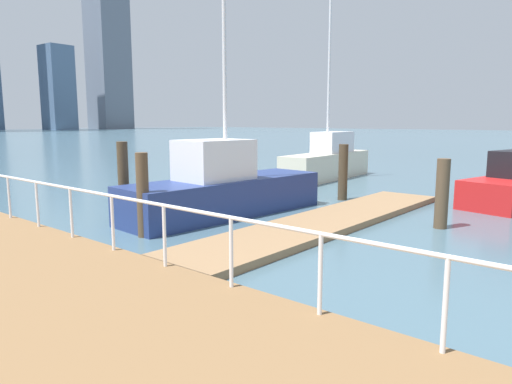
# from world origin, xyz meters

# --- Properties ---
(ground_plane) EXTENTS (300.00, 300.00, 0.00)m
(ground_plane) POSITION_xyz_m (0.00, 20.00, 0.00)
(ground_plane) COLOR #476675
(floating_dock) EXTENTS (12.09, 2.00, 0.18)m
(floating_dock) POSITION_xyz_m (2.54, 11.54, 0.09)
(floating_dock) COLOR #93704C
(floating_dock) RESTS_ON ground_plane
(boardwalk_railing) EXTENTS (0.06, 27.72, 1.08)m
(boardwalk_railing) POSITION_xyz_m (-3.15, 9.47, 1.23)
(boardwalk_railing) COLOR white
(boardwalk_railing) RESTS_ON boardwalk
(dock_piling_0) EXTENTS (0.34, 0.34, 1.86)m
(dock_piling_0) POSITION_xyz_m (4.49, 9.00, 0.93)
(dock_piling_0) COLOR brown
(dock_piling_0) RESTS_ON ground_plane
(dock_piling_1) EXTENTS (0.31, 0.31, 2.25)m
(dock_piling_1) POSITION_xyz_m (-0.21, 16.54, 1.13)
(dock_piling_1) COLOR #473826
(dock_piling_1) RESTS_ON ground_plane
(dock_piling_2) EXTENTS (0.34, 0.34, 2.01)m
(dock_piling_2) POSITION_xyz_m (6.81, 13.29, 1.01)
(dock_piling_2) COLOR #473826
(dock_piling_2) RESTS_ON ground_plane
(dock_piling_3) EXTENTS (0.30, 0.30, 2.08)m
(dock_piling_3) POSITION_xyz_m (-1.18, 14.29, 1.04)
(dock_piling_3) COLOR brown
(dock_piling_3) RESTS_ON ground_plane
(dock_piling_4) EXTENTS (0.25, 0.25, 2.29)m
(dock_piling_4) POSITION_xyz_m (1.08, 14.54, 1.15)
(dock_piling_4) COLOR brown
(dock_piling_4) RESTS_ON ground_plane
(moored_boat_0) EXTENTS (6.83, 2.01, 8.51)m
(moored_boat_0) POSITION_xyz_m (11.87, 17.01, 0.89)
(moored_boat_0) COLOR beige
(moored_boat_0) RESTS_ON ground_plane
(moored_boat_2) EXTENTS (6.85, 2.38, 7.39)m
(moored_boat_2) POSITION_xyz_m (2.04, 14.67, 0.81)
(moored_boat_2) COLOR navy
(moored_boat_2) RESTS_ON ground_plane
(skyline_tower_6) EXTENTS (8.18, 8.60, 26.17)m
(skyline_tower_6) POSITION_xyz_m (66.39, 149.79, 13.09)
(skyline_tower_6) COLOR slate
(skyline_tower_6) RESTS_ON ground_plane
(skyline_tower_7) EXTENTS (11.58, 12.74, 70.91)m
(skyline_tower_7) POSITION_xyz_m (87.38, 153.67, 35.46)
(skyline_tower_7) COLOR slate
(skyline_tower_7) RESTS_ON ground_plane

